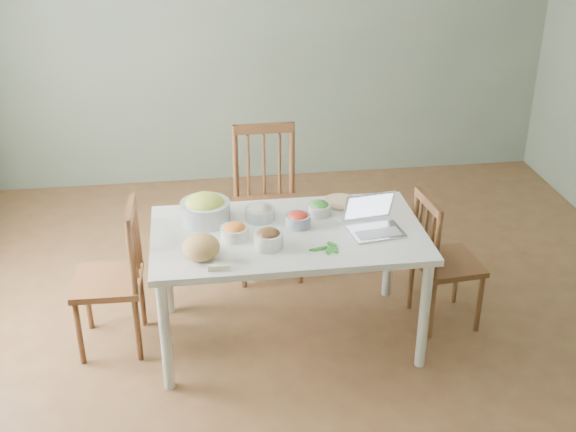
{
  "coord_description": "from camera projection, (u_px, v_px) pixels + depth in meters",
  "views": [
    {
      "loc": [
        -0.67,
        -3.68,
        2.72
      ],
      "look_at": [
        -0.15,
        0.01,
        0.84
      ],
      "focal_mm": 45.78,
      "sensor_mm": 36.0,
      "label": 1
    }
  ],
  "objects": [
    {
      "name": "floor",
      "position": [
        312.0,
        335.0,
        4.56
      ],
      "size": [
        5.0,
        5.0,
        0.0
      ],
      "primitive_type": "cube",
      "color": "brown",
      "rests_on": "ground"
    },
    {
      "name": "flatbread",
      "position": [
        341.0,
        202.0,
        4.55
      ],
      "size": [
        0.28,
        0.28,
        0.02
      ],
      "primitive_type": "cylinder",
      "rotation": [
        0.0,
        0.0,
        0.31
      ],
      "color": "tan",
      "rests_on": "dining_table"
    },
    {
      "name": "wall_back",
      "position": [
        264.0,
        28.0,
        6.16
      ],
      "size": [
        5.0,
        0.0,
        2.7
      ],
      "primitive_type": "cube",
      "color": "gray",
      "rests_on": "ground"
    },
    {
      "name": "bowl_onion",
      "position": [
        260.0,
        212.0,
        4.34
      ],
      "size": [
        0.19,
        0.19,
        0.1
      ],
      "primitive_type": null,
      "rotation": [
        0.0,
        0.0,
        0.09
      ],
      "color": "silver",
      "rests_on": "dining_table"
    },
    {
      "name": "bowl_squash",
      "position": [
        205.0,
        208.0,
        4.3
      ],
      "size": [
        0.37,
        0.37,
        0.17
      ],
      "primitive_type": null,
      "rotation": [
        0.0,
        0.0,
        -0.32
      ],
      "color": "#F3EF59",
      "rests_on": "dining_table"
    },
    {
      "name": "bowl_mushroom",
      "position": [
        268.0,
        238.0,
        4.04
      ],
      "size": [
        0.21,
        0.21,
        0.11
      ],
      "primitive_type": null,
      "rotation": [
        0.0,
        0.0,
        -0.37
      ],
      "color": "black",
      "rests_on": "dining_table"
    },
    {
      "name": "chair_far",
      "position": [
        268.0,
        205.0,
        5.02
      ],
      "size": [
        0.46,
        0.44,
        1.04
      ],
      "primitive_type": null,
      "rotation": [
        0.0,
        0.0,
        0.01
      ],
      "color": "brown",
      "rests_on": "floor"
    },
    {
      "name": "bread_boule",
      "position": [
        201.0,
        247.0,
        3.92
      ],
      "size": [
        0.26,
        0.26,
        0.13
      ],
      "primitive_type": "ellipsoid",
      "rotation": [
        0.0,
        0.0,
        0.32
      ],
      "color": "tan",
      "rests_on": "dining_table"
    },
    {
      "name": "chair_left",
      "position": [
        107.0,
        278.0,
        4.28
      ],
      "size": [
        0.41,
        0.42,
        0.93
      ],
      "primitive_type": null,
      "rotation": [
        0.0,
        0.0,
        -1.6
      ],
      "color": "brown",
      "rests_on": "floor"
    },
    {
      "name": "bowl_broccoli",
      "position": [
        320.0,
        208.0,
        4.4
      ],
      "size": [
        0.16,
        0.16,
        0.09
      ],
      "primitive_type": null,
      "rotation": [
        0.0,
        0.0,
        0.18
      ],
      "color": "#295E26",
      "rests_on": "dining_table"
    },
    {
      "name": "bowl_carrot",
      "position": [
        235.0,
        231.0,
        4.13
      ],
      "size": [
        0.19,
        0.19,
        0.09
      ],
      "primitive_type": null,
      "rotation": [
        0.0,
        0.0,
        0.25
      ],
      "color": "#CB6123",
      "rests_on": "dining_table"
    },
    {
      "name": "butter_stick",
      "position": [
        218.0,
        267.0,
        3.83
      ],
      "size": [
        0.11,
        0.04,
        0.03
      ],
      "primitive_type": "cube",
      "rotation": [
        0.0,
        0.0,
        -0.04
      ],
      "color": "beige",
      "rests_on": "dining_table"
    },
    {
      "name": "chair_right",
      "position": [
        448.0,
        260.0,
        4.52
      ],
      "size": [
        0.4,
        0.42,
        0.88
      ],
      "primitive_type": null,
      "rotation": [
        0.0,
        0.0,
        1.66
      ],
      "color": "brown",
      "rests_on": "floor"
    },
    {
      "name": "basil_bunch",
      "position": [
        324.0,
        248.0,
        4.03
      ],
      "size": [
        0.19,
        0.19,
        0.02
      ],
      "primitive_type": null,
      "color": "#23711F",
      "rests_on": "dining_table"
    },
    {
      "name": "laptop",
      "position": [
        377.0,
        217.0,
        4.16
      ],
      "size": [
        0.33,
        0.31,
        0.2
      ],
      "primitive_type": null,
      "rotation": [
        0.0,
        0.0,
        0.13
      ],
      "color": "silver",
      "rests_on": "dining_table"
    },
    {
      "name": "dining_table",
      "position": [
        288.0,
        286.0,
        4.39
      ],
      "size": [
        1.57,
        0.88,
        0.74
      ],
      "primitive_type": null,
      "color": "white",
      "rests_on": "floor"
    },
    {
      "name": "bowl_redpep",
      "position": [
        298.0,
        219.0,
        4.26
      ],
      "size": [
        0.16,
        0.16,
        0.09
      ],
      "primitive_type": null,
      "rotation": [
        0.0,
        0.0,
        -0.08
      ],
      "color": "red",
      "rests_on": "dining_table"
    }
  ]
}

